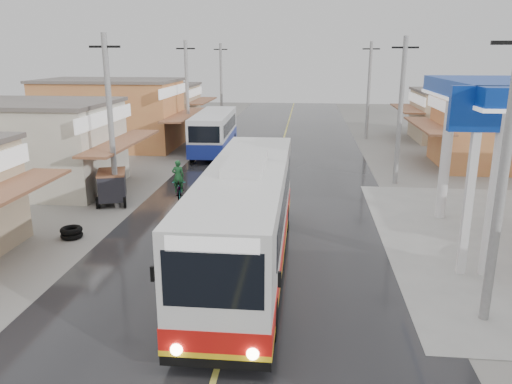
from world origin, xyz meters
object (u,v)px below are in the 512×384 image
(cyclist, at_px, (179,186))
(tricycle_near, at_px, (112,185))
(second_bus, at_px, (214,132))
(coach_bus, at_px, (246,217))
(tyre_stack, at_px, (71,233))

(cyclist, relative_size, tricycle_near, 0.89)
(second_bus, bearing_deg, cyclist, -90.33)
(coach_bus, height_order, second_bus, coach_bus)
(cyclist, height_order, tricycle_near, cyclist)
(second_bus, xyz_separation_m, tricycle_near, (-2.65, -12.99, -0.65))
(coach_bus, distance_m, tricycle_near, 10.17)
(tyre_stack, bearing_deg, coach_bus, -16.61)
(cyclist, distance_m, tricycle_near, 3.27)
(tricycle_near, relative_size, tyre_stack, 2.60)
(tricycle_near, bearing_deg, tyre_stack, -107.35)
(cyclist, height_order, tyre_stack, cyclist)
(tricycle_near, bearing_deg, second_bus, 59.78)
(coach_bus, bearing_deg, second_bus, 103.32)
(tyre_stack, bearing_deg, second_bus, 81.83)
(second_bus, distance_m, tyre_stack, 17.92)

